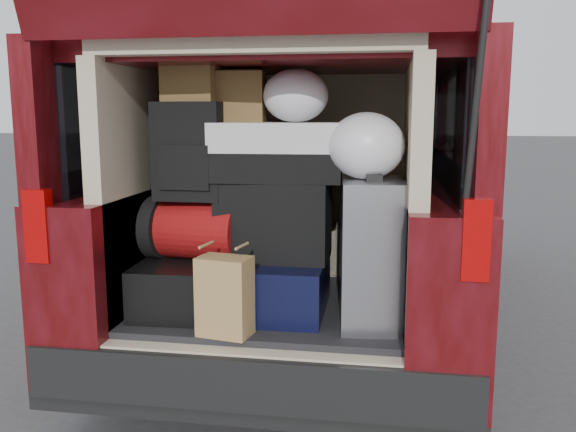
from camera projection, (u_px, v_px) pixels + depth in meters
name	position (u px, v px, depth m)	size (l,w,h in m)	color
minivan	(313.00, 191.00, 4.49)	(1.90, 5.35, 2.77)	black
load_floor	(274.00, 355.00, 3.06)	(1.24, 1.05, 0.55)	black
black_hardshell	(190.00, 283.00, 2.92)	(0.43, 0.59, 0.24)	black
navy_hardshell	(276.00, 285.00, 2.87)	(0.46, 0.57, 0.25)	black
silver_roller	(371.00, 252.00, 2.68)	(0.27, 0.43, 0.64)	silver
kraft_bag	(225.00, 296.00, 2.54)	(0.22, 0.14, 0.34)	#A67B4B
red_duffel	(197.00, 228.00, 2.90)	(0.45, 0.29, 0.29)	#980F0D
black_soft_case	(274.00, 220.00, 2.84)	(0.51, 0.31, 0.37)	black
backpack	(190.00, 151.00, 2.79)	(0.31, 0.19, 0.45)	black
twotone_duffel	(277.00, 152.00, 2.79)	(0.59, 0.31, 0.27)	white
grocery_sack_lower	(192.00, 78.00, 2.78)	(0.24, 0.20, 0.22)	brown
grocery_sack_upper	(240.00, 97.00, 2.83)	(0.23, 0.19, 0.23)	brown
plastic_bag_center	(296.00, 96.00, 2.76)	(0.30, 0.28, 0.24)	white
plastic_bag_right	(366.00, 146.00, 2.62)	(0.33, 0.31, 0.29)	white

